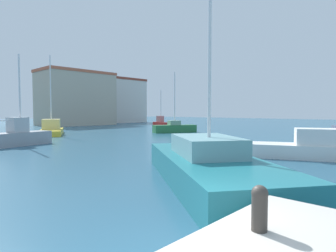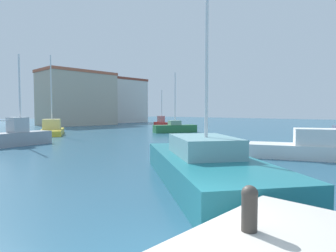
{
  "view_description": "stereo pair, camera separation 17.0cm",
  "coord_description": "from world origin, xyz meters",
  "px_view_note": "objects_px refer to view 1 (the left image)",
  "views": [
    {
      "loc": [
        -3.47,
        -3.01,
        2.55
      ],
      "look_at": [
        16.07,
        15.53,
        1.16
      ],
      "focal_mm": 30.58,
      "sensor_mm": 36.0,
      "label": 1
    },
    {
      "loc": [
        -3.35,
        -3.13,
        2.55
      ],
      "look_at": [
        16.07,
        15.53,
        1.16
      ],
      "focal_mm": 30.58,
      "sensor_mm": 36.0,
      "label": 2
    }
  ],
  "objects_px": {
    "sailboat_teal_outer_mooring": "(208,165)",
    "sailboat_grey_behind_lamppost": "(20,136)",
    "sailboat_green_inner_mooring": "(175,128)",
    "mooring_bollard": "(260,206)",
    "sailboat_red_far_left": "(161,122)",
    "sailboat_yellow_center_channel": "(51,129)",
    "motorboat_white_mid_harbor": "(310,148)"
  },
  "relations": [
    {
      "from": "sailboat_teal_outer_mooring",
      "to": "sailboat_grey_behind_lamppost",
      "type": "height_order",
      "value": "sailboat_teal_outer_mooring"
    },
    {
      "from": "sailboat_green_inner_mooring",
      "to": "sailboat_teal_outer_mooring",
      "type": "height_order",
      "value": "sailboat_teal_outer_mooring"
    },
    {
      "from": "sailboat_green_inner_mooring",
      "to": "sailboat_grey_behind_lamppost",
      "type": "height_order",
      "value": "sailboat_green_inner_mooring"
    },
    {
      "from": "mooring_bollard",
      "to": "sailboat_red_far_left",
      "type": "height_order",
      "value": "sailboat_red_far_left"
    },
    {
      "from": "sailboat_yellow_center_channel",
      "to": "sailboat_teal_outer_mooring",
      "type": "bearing_deg",
      "value": -102.52
    },
    {
      "from": "sailboat_green_inner_mooring",
      "to": "sailboat_yellow_center_channel",
      "type": "bearing_deg",
      "value": 147.15
    },
    {
      "from": "sailboat_yellow_center_channel",
      "to": "mooring_bollard",
      "type": "bearing_deg",
      "value": -109.18
    },
    {
      "from": "motorboat_white_mid_harbor",
      "to": "sailboat_teal_outer_mooring",
      "type": "height_order",
      "value": "sailboat_teal_outer_mooring"
    },
    {
      "from": "motorboat_white_mid_harbor",
      "to": "mooring_bollard",
      "type": "bearing_deg",
      "value": -165.9
    },
    {
      "from": "motorboat_white_mid_harbor",
      "to": "sailboat_grey_behind_lamppost",
      "type": "xyz_separation_m",
      "value": [
        -8.6,
        17.63,
        0.13
      ]
    },
    {
      "from": "mooring_bollard",
      "to": "sailboat_red_far_left",
      "type": "relative_size",
      "value": 0.1
    },
    {
      "from": "sailboat_yellow_center_channel",
      "to": "sailboat_red_far_left",
      "type": "xyz_separation_m",
      "value": [
        22.8,
        5.91,
        0.06
      ]
    },
    {
      "from": "motorboat_white_mid_harbor",
      "to": "sailboat_red_far_left",
      "type": "distance_m",
      "value": 37.51
    },
    {
      "from": "mooring_bollard",
      "to": "sailboat_grey_behind_lamppost",
      "type": "relative_size",
      "value": 0.1
    },
    {
      "from": "sailboat_grey_behind_lamppost",
      "to": "sailboat_red_far_left",
      "type": "bearing_deg",
      "value": 25.87
    },
    {
      "from": "motorboat_white_mid_harbor",
      "to": "sailboat_red_far_left",
      "type": "xyz_separation_m",
      "value": [
        20.2,
        31.6,
        0.04
      ]
    },
    {
      "from": "mooring_bollard",
      "to": "sailboat_teal_outer_mooring",
      "type": "xyz_separation_m",
      "value": [
        4.54,
        4.11,
        -0.56
      ]
    },
    {
      "from": "sailboat_yellow_center_channel",
      "to": "sailboat_red_far_left",
      "type": "height_order",
      "value": "sailboat_yellow_center_channel"
    },
    {
      "from": "sailboat_teal_outer_mooring",
      "to": "sailboat_green_inner_mooring",
      "type": "bearing_deg",
      "value": 45.02
    },
    {
      "from": "motorboat_white_mid_harbor",
      "to": "sailboat_yellow_center_channel",
      "type": "bearing_deg",
      "value": 95.78
    },
    {
      "from": "sailboat_teal_outer_mooring",
      "to": "sailboat_grey_behind_lamppost",
      "type": "relative_size",
      "value": 2.17
    },
    {
      "from": "sailboat_yellow_center_channel",
      "to": "sailboat_teal_outer_mooring",
      "type": "height_order",
      "value": "sailboat_teal_outer_mooring"
    },
    {
      "from": "mooring_bollard",
      "to": "sailboat_red_far_left",
      "type": "bearing_deg",
      "value": 46.64
    },
    {
      "from": "mooring_bollard",
      "to": "sailboat_green_inner_mooring",
      "type": "height_order",
      "value": "sailboat_green_inner_mooring"
    },
    {
      "from": "mooring_bollard",
      "to": "sailboat_yellow_center_channel",
      "type": "height_order",
      "value": "sailboat_yellow_center_channel"
    },
    {
      "from": "motorboat_white_mid_harbor",
      "to": "sailboat_red_far_left",
      "type": "height_order",
      "value": "sailboat_red_far_left"
    },
    {
      "from": "mooring_bollard",
      "to": "motorboat_white_mid_harbor",
      "type": "relative_size",
      "value": 0.11
    },
    {
      "from": "sailboat_teal_outer_mooring",
      "to": "sailboat_red_far_left",
      "type": "bearing_deg",
      "value": 47.3
    },
    {
      "from": "sailboat_yellow_center_channel",
      "to": "motorboat_white_mid_harbor",
      "type": "height_order",
      "value": "sailboat_yellow_center_channel"
    },
    {
      "from": "sailboat_teal_outer_mooring",
      "to": "sailboat_red_far_left",
      "type": "distance_m",
      "value": 41.73
    },
    {
      "from": "sailboat_green_inner_mooring",
      "to": "motorboat_white_mid_harbor",
      "type": "bearing_deg",
      "value": -116.64
    },
    {
      "from": "sailboat_yellow_center_channel",
      "to": "sailboat_teal_outer_mooring",
      "type": "xyz_separation_m",
      "value": [
        -5.5,
        -24.76,
        0.08
      ]
    }
  ]
}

